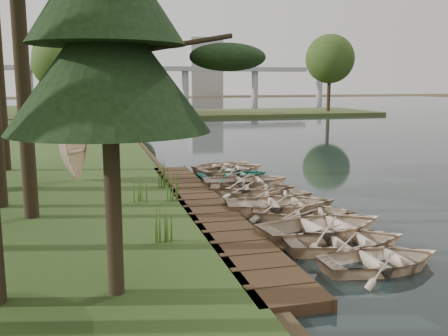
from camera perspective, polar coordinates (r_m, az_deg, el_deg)
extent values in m
plane|color=#3D2F1D|center=(17.60, 2.99, -4.89)|extent=(300.00, 300.00, 0.00)
cube|color=#382615|center=(17.15, -2.12, -4.76)|extent=(1.60, 16.00, 0.30)
cube|color=#3A451E|center=(67.64, -3.58, 6.19)|extent=(50.00, 14.00, 0.45)
cylinder|color=black|center=(66.98, -23.76, 7.60)|extent=(0.50, 0.50, 4.80)
sphere|color=#2E4517|center=(66.99, -23.98, 10.68)|extent=(5.60, 5.60, 5.60)
cylinder|color=black|center=(66.30, -18.01, 7.94)|extent=(0.50, 0.50, 4.80)
sphere|color=#2E4517|center=(66.31, -18.18, 11.04)|extent=(5.60, 5.60, 5.60)
cylinder|color=black|center=(66.29, -12.20, 8.19)|extent=(0.50, 0.50, 4.80)
sphere|color=#2E4517|center=(66.30, -12.31, 11.30)|extent=(5.60, 5.60, 5.60)
cylinder|color=black|center=(66.95, -6.43, 8.36)|extent=(0.50, 0.50, 4.80)
sphere|color=#2E4517|center=(66.96, -6.49, 11.44)|extent=(5.60, 5.60, 5.60)
cylinder|color=black|center=(68.26, -0.83, 8.45)|extent=(0.50, 0.50, 4.80)
sphere|color=#2E4517|center=(68.27, -0.84, 11.47)|extent=(5.60, 5.60, 5.60)
cylinder|color=black|center=(70.18, 4.51, 8.46)|extent=(0.50, 0.50, 4.80)
sphere|color=#2E4517|center=(70.19, 4.55, 11.40)|extent=(5.60, 5.60, 5.60)
cylinder|color=black|center=(72.66, 9.53, 8.40)|extent=(0.50, 0.50, 4.80)
sphere|color=#2E4517|center=(72.67, 9.62, 11.24)|extent=(5.60, 5.60, 5.60)
cube|color=#A5A5A0|center=(137.09, -8.66, 11.17)|extent=(90.00, 4.00, 1.20)
cylinder|color=#A5A5A0|center=(136.99, -21.34, 8.95)|extent=(1.80, 1.80, 8.00)
cylinder|color=#A5A5A0|center=(136.30, -12.85, 9.37)|extent=(1.80, 1.80, 8.00)
cylinder|color=#A5A5A0|center=(138.52, -4.45, 9.58)|extent=(1.80, 1.80, 8.00)
cylinder|color=#A5A5A0|center=(143.52, 3.54, 9.60)|extent=(1.80, 1.80, 8.00)
cylinder|color=#A5A5A0|center=(151.02, 10.86, 9.45)|extent=(1.80, 1.80, 8.00)
cube|color=#A5A5A0|center=(160.19, -2.21, 11.42)|extent=(10.00, 8.00, 18.00)
cube|color=#A5A5A0|center=(161.20, -15.03, 10.02)|extent=(8.00, 8.00, 12.00)
imported|color=beige|center=(12.60, 17.60, -9.61)|extent=(3.12, 2.25, 0.64)
imported|color=beige|center=(13.68, 13.78, -7.76)|extent=(3.49, 2.59, 0.70)
imported|color=beige|center=(14.69, 11.33, -6.21)|extent=(4.24, 3.26, 0.81)
imported|color=beige|center=(16.30, 9.12, -4.76)|extent=(4.00, 3.46, 0.69)
imported|color=beige|center=(17.14, 6.55, -3.81)|extent=(4.16, 3.23, 0.79)
imported|color=beige|center=(18.98, 5.50, -2.69)|extent=(3.67, 3.18, 0.64)
imported|color=beige|center=(19.78, 3.23, -2.05)|extent=(3.98, 3.35, 0.70)
imported|color=beige|center=(21.10, 2.53, -1.22)|extent=(3.87, 2.92, 0.76)
imported|color=#318971|center=(22.57, 1.04, -0.60)|extent=(3.29, 2.39, 0.67)
imported|color=beige|center=(23.95, 0.98, 0.08)|extent=(4.10, 3.44, 0.73)
imported|color=beige|center=(25.02, -0.18, 0.41)|extent=(3.76, 3.22, 0.66)
imported|color=beige|center=(22.24, -16.54, -0.41)|extent=(4.41, 4.06, 0.75)
cylinder|color=black|center=(16.24, -22.20, 12.29)|extent=(0.44, 0.44, 10.13)
cylinder|color=black|center=(9.91, -12.56, -3.72)|extent=(0.32, 0.32, 3.77)
cone|color=black|center=(9.65, -13.15, 11.74)|extent=(3.80, 3.80, 2.60)
cone|color=#3F661E|center=(13.25, -6.97, -6.32)|extent=(0.60, 0.60, 1.00)
cone|color=#3F661E|center=(17.72, -5.97, -2.04)|extent=(0.60, 0.60, 1.08)
cone|color=#3F661E|center=(17.73, -9.61, -2.34)|extent=(0.60, 0.60, 0.94)
cone|color=#3F661E|center=(20.01, -7.02, -0.69)|extent=(0.60, 0.60, 1.08)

